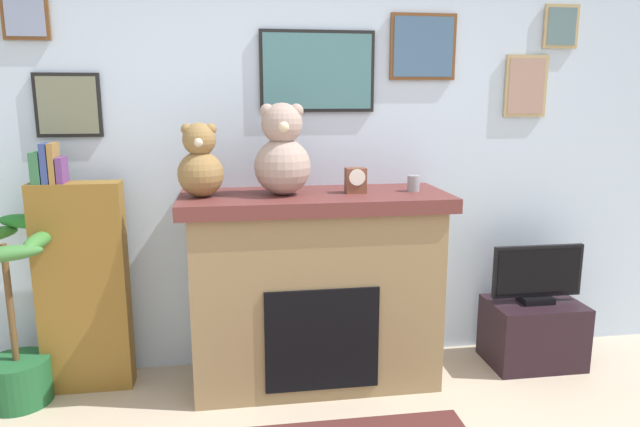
% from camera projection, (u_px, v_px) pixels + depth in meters
% --- Properties ---
extents(back_wall, '(5.20, 0.15, 2.60)m').
position_uv_depth(back_wall, '(303.00, 159.00, 3.58)').
color(back_wall, silver).
rests_on(back_wall, ground_plane).
extents(fireplace, '(1.53, 0.64, 1.15)m').
position_uv_depth(fireplace, '(315.00, 288.00, 3.39)').
color(fireplace, olive).
rests_on(fireplace, ground_plane).
extents(bookshelf, '(0.49, 0.16, 1.45)m').
position_uv_depth(bookshelf, '(82.00, 284.00, 3.27)').
color(bookshelf, brown).
rests_on(bookshelf, ground_plane).
extents(potted_plant, '(0.54, 0.59, 1.04)m').
position_uv_depth(potted_plant, '(15.00, 337.00, 3.15)').
color(potted_plant, '#1E592D').
rests_on(potted_plant, ground_plane).
extents(tv_stand, '(0.57, 0.40, 0.41)m').
position_uv_depth(tv_stand, '(533.00, 332.00, 3.67)').
color(tv_stand, black).
rests_on(tv_stand, ground_plane).
extents(television, '(0.59, 0.14, 0.37)m').
position_uv_depth(television, '(537.00, 275.00, 3.59)').
color(television, black).
rests_on(television, tv_stand).
extents(candle_jar, '(0.07, 0.07, 0.09)m').
position_uv_depth(candle_jar, '(413.00, 183.00, 3.34)').
color(candle_jar, gray).
rests_on(candle_jar, fireplace).
extents(mantel_clock, '(0.12, 0.09, 0.14)m').
position_uv_depth(mantel_clock, '(356.00, 180.00, 3.28)').
color(mantel_clock, brown).
rests_on(mantel_clock, fireplace).
extents(teddy_bear_grey, '(0.25, 0.25, 0.41)m').
position_uv_depth(teddy_bear_grey, '(200.00, 164.00, 3.13)').
color(teddy_bear_grey, olive).
rests_on(teddy_bear_grey, fireplace).
extents(teddy_bear_tan, '(0.32, 0.32, 0.51)m').
position_uv_depth(teddy_bear_tan, '(282.00, 154.00, 3.19)').
color(teddy_bear_tan, '#A2897E').
rests_on(teddy_bear_tan, fireplace).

